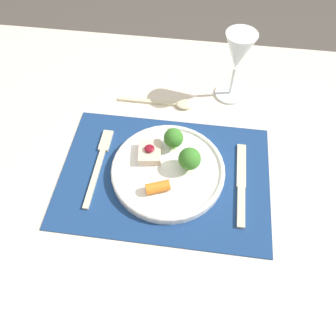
# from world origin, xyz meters

# --- Properties ---
(ground_plane) EXTENTS (8.00, 8.00, 0.00)m
(ground_plane) POSITION_xyz_m (0.00, 0.00, 0.00)
(ground_plane) COLOR #4C4742
(dining_table) EXTENTS (1.34, 1.00, 0.76)m
(dining_table) POSITION_xyz_m (0.00, 0.00, 0.67)
(dining_table) COLOR beige
(dining_table) RESTS_ON ground_plane
(placemat) EXTENTS (0.47, 0.32, 0.00)m
(placemat) POSITION_xyz_m (0.00, 0.00, 0.77)
(placemat) COLOR navy
(placemat) RESTS_ON dining_table
(dinner_plate) EXTENTS (0.25, 0.25, 0.08)m
(dinner_plate) POSITION_xyz_m (0.01, 0.01, 0.78)
(dinner_plate) COLOR white
(dinner_plate) RESTS_ON placemat
(fork) EXTENTS (0.02, 0.21, 0.01)m
(fork) POSITION_xyz_m (-0.15, 0.02, 0.77)
(fork) COLOR beige
(fork) RESTS_ON placemat
(knife) EXTENTS (0.02, 0.21, 0.01)m
(knife) POSITION_xyz_m (0.17, -0.01, 0.77)
(knife) COLOR beige
(knife) RESTS_ON placemat
(spoon) EXTENTS (0.19, 0.04, 0.01)m
(spoon) POSITION_xyz_m (-0.01, 0.22, 0.77)
(spoon) COLOR beige
(spoon) RESTS_ON dining_table
(wine_glass_near) EXTENTS (0.08, 0.08, 0.18)m
(wine_glass_near) POSITION_xyz_m (0.14, 0.28, 0.89)
(wine_glass_near) COLOR white
(wine_glass_near) RESTS_ON dining_table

